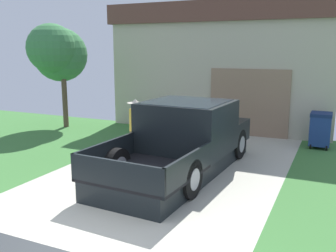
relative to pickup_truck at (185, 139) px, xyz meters
name	(u,v)px	position (x,y,z in m)	size (l,w,h in m)	color
pickup_truck	(185,139)	(0.00, 0.00, 0.00)	(2.30, 5.20, 1.66)	black
person_with_hat	(136,125)	(-1.47, 0.13, 0.21)	(0.47, 0.42, 1.64)	brown
handbag	(134,158)	(-1.37, -0.14, -0.61)	(0.29, 0.20, 0.40)	#232328
house_with_garage	(237,64)	(-0.71, 7.58, 1.55)	(8.35, 6.93, 4.54)	#BDB59C
front_yard_tree	(57,52)	(-6.30, 2.84, 2.05)	(2.01, 2.47, 3.82)	brown
wheeled_trash_bin	(320,129)	(2.93, 3.51, -0.16)	(0.60, 0.72, 1.06)	navy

